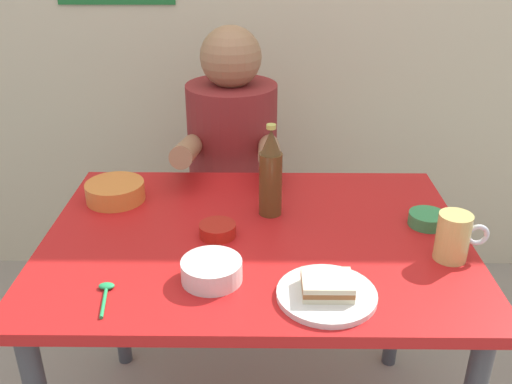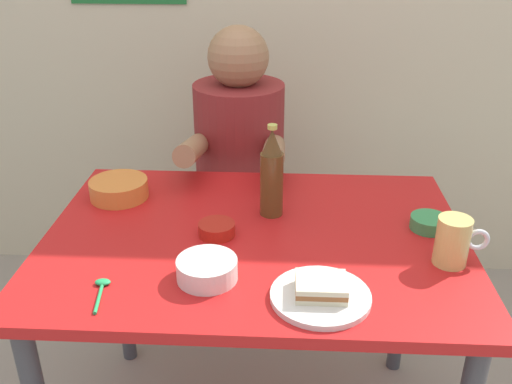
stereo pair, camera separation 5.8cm
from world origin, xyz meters
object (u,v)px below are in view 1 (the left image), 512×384
at_px(plate_orange, 327,295).
at_px(sandwich, 327,285).
at_px(beer_mug, 454,237).
at_px(sambal_bowl_red, 217,229).
at_px(dining_table, 256,265).
at_px(person_seated, 232,141).
at_px(beer_bottle, 271,175).
at_px(stool, 234,240).

bearing_deg(plate_orange, sandwich, 180.00).
height_order(beer_mug, sambal_bowl_red, beer_mug).
relative_size(sandwich, beer_mug, 0.87).
height_order(dining_table, sambal_bowl_red, sambal_bowl_red).
relative_size(person_seated, sandwich, 6.54).
distance_m(dining_table, beer_bottle, 0.25).
bearing_deg(beer_bottle, sambal_bowl_red, -137.53).
distance_m(stool, beer_bottle, 0.73).
distance_m(stool, sandwich, 1.02).
bearing_deg(person_seated, stool, 90.00).
bearing_deg(person_seated, beer_mug, -52.09).
height_order(person_seated, beer_mug, person_seated).
distance_m(stool, person_seated, 0.42).
distance_m(dining_table, person_seated, 0.64).
xyz_separation_m(sandwich, sambal_bowl_red, (-0.26, 0.26, -0.01)).
relative_size(person_seated, sambal_bowl_red, 7.49).
height_order(plate_orange, beer_bottle, beer_bottle).
bearing_deg(sambal_bowl_red, dining_table, 3.63).
distance_m(plate_orange, beer_bottle, 0.42).
distance_m(sandwich, beer_mug, 0.36).
bearing_deg(dining_table, stool, 98.25).
distance_m(dining_table, stool, 0.70).
height_order(person_seated, sandwich, person_seated).
bearing_deg(person_seated, dining_table, -81.61).
distance_m(beer_mug, beer_bottle, 0.50).
relative_size(stool, sambal_bowl_red, 4.69).
bearing_deg(beer_mug, dining_table, 167.11).
xyz_separation_m(stool, person_seated, (0.00, -0.01, 0.42)).
distance_m(plate_orange, sandwich, 0.02).
bearing_deg(dining_table, sandwich, -59.72).
relative_size(stool, beer_mug, 3.57).
xyz_separation_m(dining_table, stool, (-0.09, 0.63, -0.30)).
bearing_deg(sambal_bowl_red, person_seated, 89.25).
xyz_separation_m(dining_table, sandwich, (0.16, -0.27, 0.13)).
bearing_deg(beer_bottle, beer_mug, -27.73).
distance_m(person_seated, sambal_bowl_red, 0.63).
xyz_separation_m(dining_table, sambal_bowl_red, (-0.10, -0.01, 0.11)).
xyz_separation_m(sandwich, beer_bottle, (-0.12, 0.39, 0.09)).
bearing_deg(stool, beer_mug, -52.52).
bearing_deg(plate_orange, beer_mug, 26.81).
xyz_separation_m(stool, sandwich, (0.25, -0.90, 0.42)).
bearing_deg(beer_mug, stool, 127.48).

